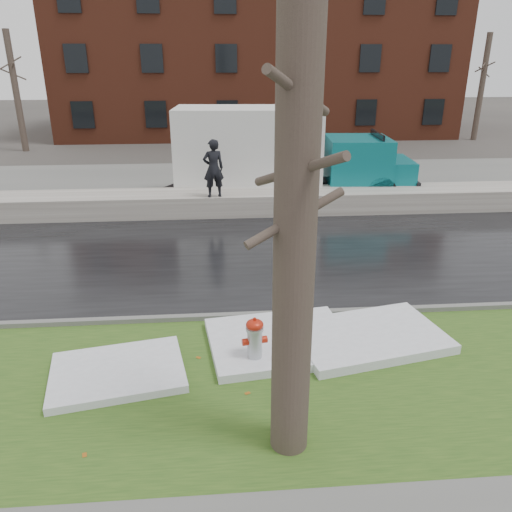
{
  "coord_description": "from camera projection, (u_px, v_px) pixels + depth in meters",
  "views": [
    {
      "loc": [
        -0.97,
        -8.17,
        5.1
      ],
      "look_at": [
        -0.15,
        2.04,
        1.0
      ],
      "focal_mm": 35.0,
      "sensor_mm": 36.0,
      "label": 1
    }
  ],
  "objects": [
    {
      "name": "snow_patch_far",
      "position": [
        118.0,
        372.0,
        8.49
      ],
      "size": [
        2.47,
        1.99,
        0.14
      ],
      "primitive_type": "cube",
      "rotation": [
        0.0,
        0.0,
        0.19
      ],
      "color": "white",
      "rests_on": "verge"
    },
    {
      "name": "worker",
      "position": [
        213.0,
        168.0,
        16.31
      ],
      "size": [
        0.78,
        0.6,
        1.9
      ],
      "primitive_type": "imported",
      "rotation": [
        0.0,
        0.0,
        3.37
      ],
      "color": "black",
      "rests_on": "snowbank"
    },
    {
      "name": "snow_patch_near",
      "position": [
        280.0,
        341.0,
        9.4
      ],
      "size": [
        2.84,
        2.32,
        0.16
      ],
      "primitive_type": "cube",
      "rotation": [
        0.0,
        0.0,
        0.13
      ],
      "color": "white",
      "rests_on": "verge"
    },
    {
      "name": "tree",
      "position": [
        295.0,
        223.0,
        5.82
      ],
      "size": [
        1.27,
        1.45,
        6.46
      ],
      "rotation": [
        0.0,
        0.0,
        0.07
      ],
      "color": "brown",
      "rests_on": "verge"
    },
    {
      "name": "snowbank",
      "position": [
        245.0,
        202.0,
        17.43
      ],
      "size": [
        60.0,
        1.6,
        0.75
      ],
      "primitive_type": "cube",
      "color": "#B8B2A8",
      "rests_on": "ground"
    },
    {
      "name": "box_truck",
      "position": [
        277.0,
        152.0,
        18.6
      ],
      "size": [
        10.3,
        2.98,
        3.41
      ],
      "rotation": [
        0.0,
        0.0,
        -0.07
      ],
      "color": "black",
      "rests_on": "ground"
    },
    {
      "name": "bg_tree_right",
      "position": [
        482.0,
        87.0,
        31.67
      ],
      "size": [
        1.4,
        1.62,
        6.5
      ],
      "color": "brown",
      "rests_on": "ground"
    },
    {
      "name": "parking_lot",
      "position": [
        239.0,
        183.0,
        21.55
      ],
      "size": [
        60.0,
        9.0,
        0.03
      ],
      "primitive_type": "cube",
      "color": "slate",
      "rests_on": "ground"
    },
    {
      "name": "road",
      "position": [
        255.0,
        256.0,
        13.68
      ],
      "size": [
        60.0,
        7.0,
        0.03
      ],
      "primitive_type": "cube",
      "color": "black",
      "rests_on": "ground"
    },
    {
      "name": "brick_building",
      "position": [
        255.0,
        58.0,
        35.57
      ],
      "size": [
        26.0,
        12.0,
        10.0
      ],
      "primitive_type": "cube",
      "color": "maroon",
      "rests_on": "ground"
    },
    {
      "name": "bg_tree_center",
      "position": [
        135.0,
        86.0,
        31.9
      ],
      "size": [
        1.4,
        1.62,
        6.5
      ],
      "color": "brown",
      "rests_on": "ground"
    },
    {
      "name": "verge",
      "position": [
        281.0,
        382.0,
        8.36
      ],
      "size": [
        60.0,
        4.5,
        0.04
      ],
      "primitive_type": "cube",
      "color": "#284918",
      "rests_on": "ground"
    },
    {
      "name": "curb",
      "position": [
        267.0,
        315.0,
        10.42
      ],
      "size": [
        60.0,
        0.15,
        0.14
      ],
      "primitive_type": "cube",
      "color": "slate",
      "rests_on": "ground"
    },
    {
      "name": "ground",
      "position": [
        273.0,
        344.0,
        9.52
      ],
      "size": [
        120.0,
        120.0,
        0.0
      ],
      "primitive_type": "plane",
      "color": "#47423D",
      "rests_on": "ground"
    },
    {
      "name": "fire_hydrant",
      "position": [
        255.0,
        340.0,
        8.65
      ],
      "size": [
        0.46,
        0.41,
        0.92
      ],
      "rotation": [
        0.0,
        0.0,
        0.19
      ],
      "color": "#A4A7AC",
      "rests_on": "verge"
    },
    {
      "name": "snow_patch_side",
      "position": [
        368.0,
        337.0,
        9.52
      ],
      "size": [
        3.11,
        2.34,
        0.18
      ],
      "primitive_type": "cube",
      "rotation": [
        0.0,
        0.0,
        0.21
      ],
      "color": "white",
      "rests_on": "verge"
    },
    {
      "name": "bg_tree_left",
      "position": [
        16.0,
        91.0,
        27.76
      ],
      "size": [
        1.4,
        1.62,
        6.5
      ],
      "color": "brown",
      "rests_on": "ground"
    }
  ]
}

